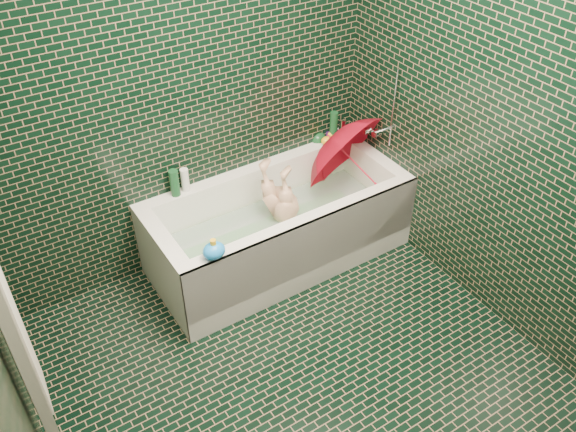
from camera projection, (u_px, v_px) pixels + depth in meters
floor at (308, 391)px, 3.35m from camera, size 2.80×2.80×0.00m
wall_back at (176, 86)px, 3.50m from camera, size 2.80×0.00×2.80m
wall_right at (522, 128)px, 3.13m from camera, size 0.00×2.80×2.80m
bathtub at (280, 234)px, 4.08m from camera, size 1.70×0.75×0.55m
bath_mat at (278, 239)px, 4.12m from camera, size 1.35×0.47×0.01m
water at (278, 222)px, 4.03m from camera, size 1.48×0.53×0.00m
towel at (13, 332)px, 2.35m from camera, size 0.08×0.44×1.12m
faucet at (381, 127)px, 4.08m from camera, size 0.18×0.19×0.55m
child at (284, 215)px, 4.07m from camera, size 0.95×0.59×0.37m
umbrella at (355, 163)px, 4.09m from camera, size 0.86×0.89×0.94m
soap_bottle_a at (343, 138)px, 4.40m from camera, size 0.13×0.13×0.27m
soap_bottle_b at (336, 139)px, 4.38m from camera, size 0.09×0.10×0.21m
soap_bottle_c at (324, 141)px, 4.36m from camera, size 0.16×0.16×0.16m
bottle_right_tall at (333, 128)px, 4.27m from camera, size 0.06×0.06×0.24m
bottle_right_pump at (342, 130)px, 4.32m from camera, size 0.06×0.06×0.17m
bottle_left_tall at (174, 183)px, 3.80m from camera, size 0.07×0.07×0.18m
bottle_left_short at (185, 180)px, 3.84m from camera, size 0.07×0.07×0.16m
rubber_duck at (327, 140)px, 4.30m from camera, size 0.10×0.07×0.09m
bath_toy at (214, 251)px, 3.35m from camera, size 0.15×0.13×0.13m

